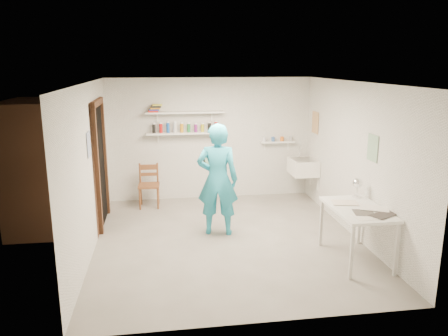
{
  "coord_description": "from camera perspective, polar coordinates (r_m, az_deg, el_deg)",
  "views": [
    {
      "loc": [
        -0.98,
        -6.25,
        2.67
      ],
      "look_at": [
        0.0,
        0.4,
        1.05
      ],
      "focal_mm": 35.0,
      "sensor_mm": 36.0,
      "label": 1
    }
  ],
  "objects": [
    {
      "name": "wall_front",
      "position": [
        4.36,
        5.12,
        -6.22
      ],
      "size": [
        4.0,
        0.02,
        2.4
      ],
      "primitive_type": "cube",
      "color": "silver",
      "rests_on": "ground"
    },
    {
      "name": "ceiling",
      "position": [
        6.33,
        0.54,
        11.2
      ],
      "size": [
        4.0,
        4.5,
        0.02
      ],
      "primitive_type": "cube",
      "color": "silver",
      "rests_on": "wall_back"
    },
    {
      "name": "floor",
      "position": [
        6.87,
        0.49,
        -9.41
      ],
      "size": [
        4.0,
        4.5,
        0.02
      ],
      "primitive_type": "cube",
      "color": "slate",
      "rests_on": "ground"
    },
    {
      "name": "ledge_pots",
      "position": [
        8.86,
        7.01,
        3.78
      ],
      "size": [
        0.48,
        0.07,
        0.09
      ],
      "color": "silver",
      "rests_on": "ledge_shelf"
    },
    {
      "name": "wooden_chair",
      "position": [
        8.35,
        -9.79,
        -2.27
      ],
      "size": [
        0.4,
        0.38,
        0.84
      ],
      "primitive_type": "cube",
      "rotation": [
        0.0,
        0.0,
        -0.03
      ],
      "color": "brown",
      "rests_on": "ground"
    },
    {
      "name": "desk_lamp",
      "position": [
        6.62,
        17.05,
        -1.86
      ],
      "size": [
        0.14,
        0.14,
        0.14
      ],
      "primitive_type": "sphere",
      "color": "white",
      "rests_on": "work_table"
    },
    {
      "name": "poster_left",
      "position": [
        6.47,
        -17.24,
        2.98
      ],
      "size": [
        0.01,
        0.28,
        0.36
      ],
      "primitive_type": "cube",
      "color": "#334C7F",
      "rests_on": "wall_left"
    },
    {
      "name": "ledge_shelf",
      "position": [
        8.87,
        6.99,
        3.4
      ],
      "size": [
        0.7,
        0.14,
        0.03
      ],
      "primitive_type": "cube",
      "color": "white",
      "rests_on": "wall_back"
    },
    {
      "name": "corridor_box",
      "position": [
        7.67,
        -21.14,
        0.44
      ],
      "size": [
        1.4,
        1.5,
        2.1
      ],
      "primitive_type": "cube",
      "color": "brown",
      "rests_on": "ground"
    },
    {
      "name": "wall_clock",
      "position": [
        6.97,
        -1.46,
        1.27
      ],
      "size": [
        0.32,
        0.1,
        0.32
      ],
      "primitive_type": "cylinder",
      "rotation": [
        1.57,
        0.0,
        -0.21
      ],
      "color": "#CDC18C",
      "rests_on": "man"
    },
    {
      "name": "papers",
      "position": [
        6.2,
        17.12,
        -4.91
      ],
      "size": [
        0.3,
        0.22,
        0.02
      ],
      "color": "silver",
      "rests_on": "work_table"
    },
    {
      "name": "wall_left",
      "position": [
        6.5,
        -17.28,
        -0.14
      ],
      "size": [
        0.02,
        4.5,
        2.4
      ],
      "primitive_type": "cube",
      "color": "silver",
      "rests_on": "ground"
    },
    {
      "name": "poster_right_b",
      "position": [
        6.53,
        18.83,
        2.5
      ],
      "size": [
        0.01,
        0.3,
        0.38
      ],
      "primitive_type": "cube",
      "color": "#3F724C",
      "rests_on": "wall_right"
    },
    {
      "name": "book_stack",
      "position": [
        8.42,
        -8.97,
        7.71
      ],
      "size": [
        0.26,
        0.14,
        0.14
      ],
      "color": "red",
      "rests_on": "shelf_upper"
    },
    {
      "name": "shelf_upper",
      "position": [
        8.44,
        -5.12,
        7.25
      ],
      "size": [
        1.5,
        0.22,
        0.03
      ],
      "primitive_type": "cube",
      "color": "white",
      "rests_on": "wall_back"
    },
    {
      "name": "wall_back",
      "position": [
        8.69,
        -1.79,
        3.82
      ],
      "size": [
        4.0,
        0.02,
        2.4
      ],
      "primitive_type": "cube",
      "color": "silver",
      "rests_on": "ground"
    },
    {
      "name": "shelf_lower",
      "position": [
        8.49,
        -5.06,
        4.57
      ],
      "size": [
        1.5,
        0.22,
        0.03
      ],
      "primitive_type": "cube",
      "color": "white",
      "rests_on": "wall_back"
    },
    {
      "name": "doorway_recess",
      "position": [
        7.55,
        -15.85,
        0.26
      ],
      "size": [
        0.02,
        0.9,
        2.0
      ],
      "primitive_type": "cube",
      "color": "black",
      "rests_on": "wall_left"
    },
    {
      "name": "door_jamb_far",
      "position": [
        8.03,
        -15.28,
        1.08
      ],
      "size": [
        0.06,
        0.1,
        2.0
      ],
      "primitive_type": "cube",
      "color": "brown",
      "rests_on": "ground"
    },
    {
      "name": "work_table",
      "position": [
        6.33,
        16.87,
        -8.26
      ],
      "size": [
        0.68,
        1.14,
        0.76
      ],
      "primitive_type": "cube",
      "color": "silver",
      "rests_on": "ground"
    },
    {
      "name": "belfast_sink",
      "position": [
        8.63,
        10.3,
        0.14
      ],
      "size": [
        0.48,
        0.6,
        0.3
      ],
      "primitive_type": "cube",
      "color": "white",
      "rests_on": "wall_right"
    },
    {
      "name": "door_jamb_near",
      "position": [
        7.07,
        -16.19,
        -0.66
      ],
      "size": [
        0.06,
        0.1,
        2.0
      ],
      "primitive_type": "cube",
      "color": "brown",
      "rests_on": "ground"
    },
    {
      "name": "man",
      "position": [
        6.83,
        -0.85,
        -1.54
      ],
      "size": [
        0.72,
        0.55,
        1.78
      ],
      "primitive_type": "imported",
      "rotation": [
        0.0,
        0.0,
        2.93
      ],
      "color": "#26A2C1",
      "rests_on": "ground"
    },
    {
      "name": "wall_right",
      "position": [
        7.08,
        16.81,
        0.98
      ],
      "size": [
        0.02,
        4.5,
        2.4
      ],
      "primitive_type": "cube",
      "color": "silver",
      "rests_on": "ground"
    },
    {
      "name": "door_lintel",
      "position": [
        7.39,
        -16.23,
        8.21
      ],
      "size": [
        0.06,
        1.05,
        0.1
      ],
      "primitive_type": "cube",
      "color": "brown",
      "rests_on": "wall_left"
    },
    {
      "name": "spray_cans",
      "position": [
        8.48,
        -5.07,
        5.24
      ],
      "size": [
        1.32,
        0.06,
        0.17
      ],
      "color": "black",
      "rests_on": "shelf_lower"
    },
    {
      "name": "poster_right_a",
      "position": [
        8.65,
        11.83,
        5.84
      ],
      "size": [
        0.01,
        0.34,
        0.42
      ],
      "primitive_type": "cube",
      "color": "#995933",
      "rests_on": "wall_right"
    }
  ]
}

